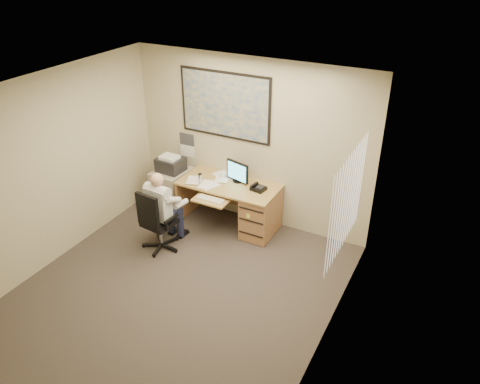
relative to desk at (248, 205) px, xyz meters
The scene contains 8 objects.
room_shell 2.11m from the desk, 94.82° to the right, with size 4.00×4.50×2.70m.
desk is the anchor object (origin of this frame).
world_map 1.61m from the desk, 150.56° to the left, with size 1.56×0.03×1.06m, color #1E4C93.
wall_calendar 1.52m from the desk, 165.73° to the left, with size 0.28×0.01×0.42m, color white.
window_blinds 2.39m from the desk, 31.23° to the right, with size 0.06×1.40×1.30m, color beige, non-canonical shape.
filing_cabinet 1.45m from the desk, behind, with size 0.56×0.65×1.01m.
office_chair 1.47m from the desk, 130.44° to the right, with size 0.66×0.66×1.00m.
person 1.42m from the desk, 132.64° to the right, with size 0.51×0.73×1.24m, color silver, non-canonical shape.
Camera 1 is at (3.00, -3.85, 4.21)m, focal length 35.00 mm.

